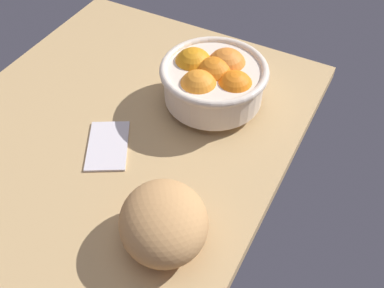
{
  "coord_description": "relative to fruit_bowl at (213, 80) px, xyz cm",
  "views": [
    {
      "loc": [
        48.77,
        42.92,
        64.49
      ],
      "look_at": [
        0.8,
        17.66,
        5.0
      ],
      "focal_mm": 41.66,
      "sensor_mm": 36.0,
      "label": 1
    }
  ],
  "objects": [
    {
      "name": "napkin_folded",
      "position": [
        20.65,
        -12.58,
        -6.01
      ],
      "size": [
        14.88,
        12.93,
        0.91
      ],
      "primitive_type": "cube",
      "rotation": [
        0.0,
        0.0,
        0.51
      ],
      "color": "silver",
      "rests_on": "ground"
    },
    {
      "name": "bread_loaf",
      "position": [
        33.12,
        7.52,
        -1.58
      ],
      "size": [
        20.88,
        20.65,
        9.77
      ],
      "primitive_type": "ellipsoid",
      "rotation": [
        0.0,
        0.0,
        3.82
      ],
      "color": "tan",
      "rests_on": "ground"
    },
    {
      "name": "fruit_bowl",
      "position": [
        0.0,
        0.0,
        0.0
      ],
      "size": [
        22.0,
        22.0,
        11.5
      ],
      "color": "beige",
      "rests_on": "ground"
    },
    {
      "name": "ground_plane",
      "position": [
        15.72,
        -13.86,
        -7.97
      ],
      "size": [
        80.34,
        67.89,
        3.0
      ],
      "primitive_type": "cube",
      "color": "tan"
    }
  ]
}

